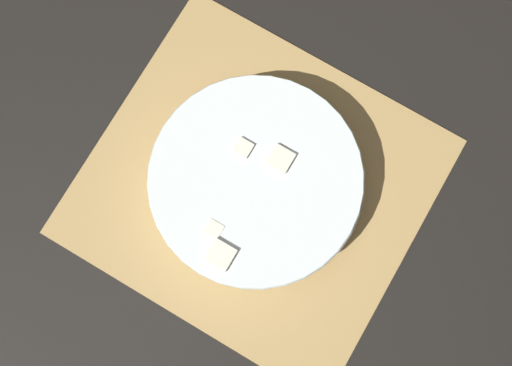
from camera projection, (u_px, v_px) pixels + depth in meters
The scene contains 3 objects.
ground_plane at pixel (256, 187), 0.83m from camera, with size 6.00×6.00×0.00m, color black.
bamboo_mat_center at pixel (256, 186), 0.83m from camera, with size 0.45×0.41×0.01m.
fruit_salad_bowl at pixel (255, 182), 0.79m from camera, with size 0.28×0.28×0.07m.
Camera 1 is at (-0.07, 0.11, 0.82)m, focal length 42.00 mm.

